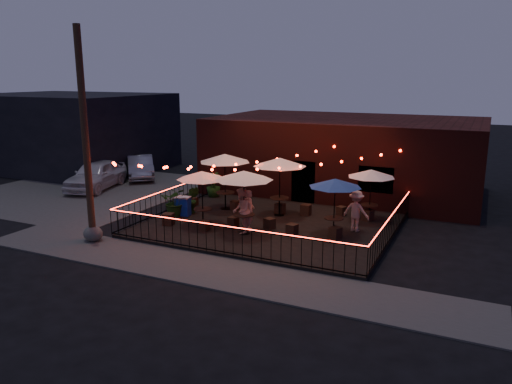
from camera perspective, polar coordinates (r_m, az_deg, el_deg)
ground at (r=19.31m, az=-0.79°, el=-5.65°), size 110.00×110.00×0.00m
patio at (r=21.02m, az=1.60°, el=-3.86°), size 10.00×8.00×0.15m
sidewalk at (r=16.63m, az=-5.75°, el=-8.83°), size 18.00×2.50×0.05m
parking_lot at (r=29.27m, az=-18.78°, el=0.21°), size 11.00×12.00×0.02m
brick_building at (r=27.65m, az=10.22°, el=4.19°), size 14.00×8.00×4.00m
background_building at (r=36.56m, az=-20.51°, el=6.53°), size 12.00×9.00×5.00m
utility_pole at (r=19.39m, az=-18.93°, el=5.86°), size 0.26×0.26×8.00m
fence_front at (r=17.42m, az=-3.69°, el=-5.50°), size 10.00×0.04×1.04m
fence_left at (r=23.24m, az=-9.76°, el=-0.87°), size 0.04×8.00×1.04m
fence_right at (r=19.48m, az=15.24°, el=-3.91°), size 0.04×8.00×1.04m
festoon_lights at (r=20.58m, az=-1.27°, el=2.79°), size 10.02×8.72×1.32m
cafe_table_0 at (r=20.41m, az=-6.20°, el=1.83°), size 2.45×2.45×2.29m
cafe_table_1 at (r=22.86m, az=-3.60°, el=3.81°), size 2.74×2.74×2.59m
cafe_table_2 at (r=19.17m, az=-1.41°, el=1.81°), size 2.88×2.88×2.52m
cafe_table_3 at (r=21.78m, az=2.74°, el=3.34°), size 2.96×2.96×2.59m
cafe_table_4 at (r=19.25m, az=9.04°, el=0.95°), size 2.15×2.15×2.25m
cafe_table_5 at (r=21.61m, az=13.04°, el=2.02°), size 2.21×2.21×2.22m
bistro_chair_0 at (r=21.10m, az=-9.98°, el=-3.08°), size 0.50×0.50×0.49m
bistro_chair_1 at (r=20.16m, az=-5.87°, el=-3.86°), size 0.35×0.35×0.40m
bistro_chair_2 at (r=24.04m, az=-7.12°, el=-1.07°), size 0.34×0.34×0.40m
bistro_chair_3 at (r=23.08m, az=-2.37°, el=-1.54°), size 0.47×0.47×0.44m
bistro_chair_4 at (r=20.53m, az=-2.61°, el=-3.45°), size 0.42×0.42×0.42m
bistro_chair_5 at (r=20.28m, az=1.56°, el=-3.62°), size 0.49×0.49×0.44m
bistro_chair_6 at (r=22.52m, az=2.76°, el=-1.88°), size 0.44×0.44×0.47m
bistro_chair_7 at (r=22.33m, az=5.72°, el=-2.04°), size 0.41×0.41×0.48m
bistro_chair_8 at (r=19.55m, az=4.14°, el=-4.31°), size 0.44×0.44×0.44m
bistro_chair_9 at (r=19.30m, az=9.06°, el=-4.65°), size 0.50×0.50×0.46m
bistro_chair_10 at (r=22.49m, az=9.72°, el=-2.16°), size 0.44×0.44×0.41m
bistro_chair_11 at (r=21.95m, az=12.67°, el=-2.59°), size 0.51×0.51×0.47m
patron_a at (r=19.90m, az=-0.75°, el=-2.12°), size 0.61×0.72×1.66m
patron_b at (r=19.58m, az=-1.69°, el=-2.14°), size 0.97×1.08×1.83m
patron_c at (r=20.23m, az=11.37°, el=-2.14°), size 1.16×0.79×1.66m
potted_shrub_a at (r=22.29m, az=-9.19°, el=-1.10°), size 1.45×1.36×1.29m
potted_shrub_b at (r=22.66m, az=-7.35°, el=-0.87°), size 0.85×0.78×1.24m
potted_shrub_c at (r=25.59m, az=-4.90°, el=0.84°), size 0.83×0.83×1.26m
cooler at (r=22.37m, az=-8.34°, el=-1.58°), size 0.71×0.56×0.85m
boulder at (r=20.14m, az=-18.12°, el=-4.56°), size 1.03×0.96×0.65m
car_white at (r=29.30m, az=-17.80°, el=1.89°), size 3.04×5.06×1.61m
car_silver at (r=31.69m, az=-13.08°, el=2.82°), size 3.90×4.23×1.41m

